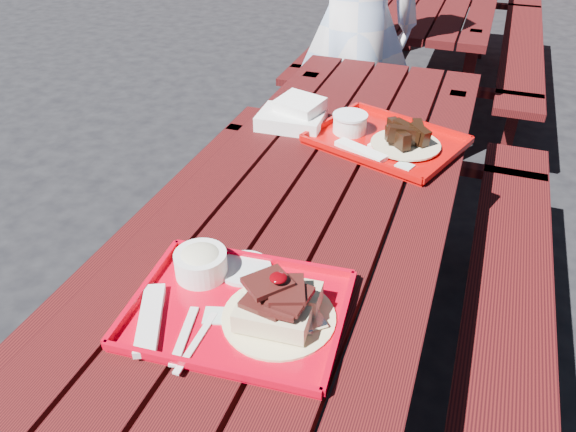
# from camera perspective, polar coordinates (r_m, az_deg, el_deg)

# --- Properties ---
(ground) EXTENTS (60.00, 60.00, 0.00)m
(ground) POSITION_cam_1_polar(r_m,az_deg,el_deg) (2.03, 1.51, -17.10)
(ground) COLOR black
(ground) RESTS_ON ground
(picnic_table_near) EXTENTS (1.41, 2.40, 0.75)m
(picnic_table_near) POSITION_cam_1_polar(r_m,az_deg,el_deg) (1.63, 1.80, -4.73)
(picnic_table_near) COLOR #450E0D
(picnic_table_near) RESTS_ON ground
(picnic_table_far) EXTENTS (1.41, 2.40, 0.75)m
(picnic_table_far) POSITION_cam_1_polar(r_m,az_deg,el_deg) (4.15, 14.83, 19.10)
(picnic_table_far) COLOR #450E0D
(picnic_table_far) RESTS_ON ground
(near_tray) EXTENTS (0.47, 0.38, 0.14)m
(near_tray) POSITION_cam_1_polar(r_m,az_deg,el_deg) (1.19, -4.80, -8.08)
(near_tray) COLOR #C30016
(near_tray) RESTS_ON picnic_table_near
(far_tray) EXTENTS (0.54, 0.47, 0.08)m
(far_tray) POSITION_cam_1_polar(r_m,az_deg,el_deg) (1.85, 9.65, 7.83)
(far_tray) COLOR #B30605
(far_tray) RESTS_ON picnic_table_near
(white_cloth) EXTENTS (0.23, 0.19, 0.09)m
(white_cloth) POSITION_cam_1_polar(r_m,az_deg,el_deg) (1.94, 0.59, 10.19)
(white_cloth) COLOR white
(white_cloth) RESTS_ON picnic_table_near
(person) EXTENTS (0.71, 0.58, 1.68)m
(person) POSITION_cam_1_polar(r_m,az_deg,el_deg) (2.78, 6.85, 18.70)
(person) COLOR #B6D3FF
(person) RESTS_ON ground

